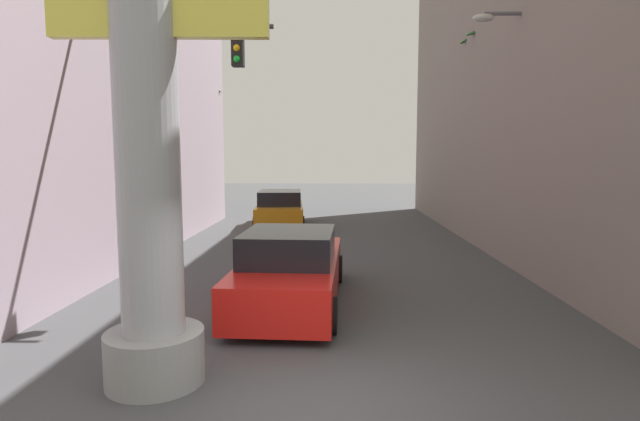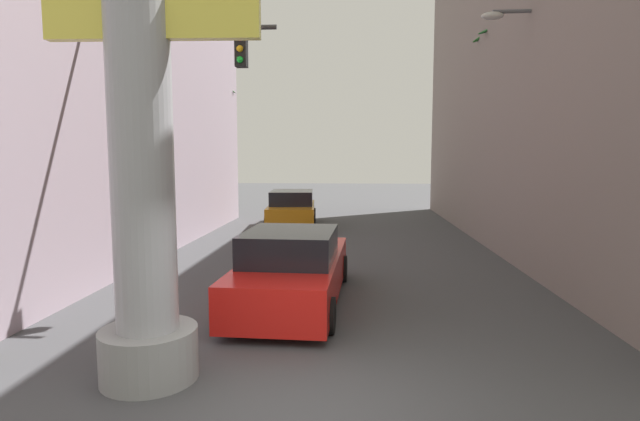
% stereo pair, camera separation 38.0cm
% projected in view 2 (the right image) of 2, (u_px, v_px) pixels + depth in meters
% --- Properties ---
extents(ground_plane, '(84.87, 84.87, 0.00)m').
position_uv_depth(ground_plane, '(334.00, 253.00, 15.63)').
color(ground_plane, '#424244').
extents(building_left, '(8.32, 20.04, 9.61)m').
position_uv_depth(building_left, '(28.00, 97.00, 15.01)').
color(building_left, '#9E8C99').
rests_on(building_left, ground).
extents(building_right, '(8.47, 23.89, 13.93)m').
position_uv_depth(building_right, '(616.00, 36.00, 16.41)').
color(building_right, slate).
rests_on(building_right, ground).
extents(neon_sign_pole, '(3.09, 1.30, 9.49)m').
position_uv_depth(neon_sign_pole, '(139.00, 62.00, 6.34)').
color(neon_sign_pole, '#9E9EA3').
rests_on(neon_sign_pole, ground).
extents(street_lamp, '(2.19, 0.28, 6.83)m').
position_uv_depth(street_lamp, '(548.00, 113.00, 12.83)').
color(street_lamp, '#59595E').
rests_on(street_lamp, ground).
extents(traffic_light_mast, '(5.02, 0.32, 5.76)m').
position_uv_depth(traffic_light_mast, '(119.00, 107.00, 10.63)').
color(traffic_light_mast, '#333333').
rests_on(traffic_light_mast, ground).
extents(car_lead, '(2.18, 5.22, 1.56)m').
position_uv_depth(car_lead, '(293.00, 270.00, 10.22)').
color(car_lead, black).
rests_on(car_lead, ground).
extents(car_far, '(2.35, 4.71, 1.56)m').
position_uv_depth(car_far, '(292.00, 209.00, 21.79)').
color(car_far, black).
rests_on(car_far, ground).
extents(palm_tree_mid_right, '(2.87, 2.93, 7.77)m').
position_uv_depth(palm_tree_mid_right, '(506.00, 110.00, 17.57)').
color(palm_tree_mid_right, brown).
rests_on(palm_tree_mid_right, ground).
extents(palm_tree_far_left, '(3.24, 3.12, 6.92)m').
position_uv_depth(palm_tree_far_left, '(204.00, 126.00, 23.79)').
color(palm_tree_far_left, brown).
rests_on(palm_tree_far_left, ground).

